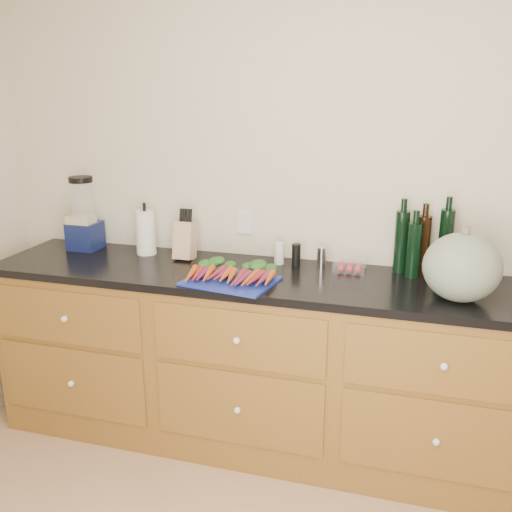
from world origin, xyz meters
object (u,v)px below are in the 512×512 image
(cutting_board, at_px, (230,281))
(knife_block, at_px, (185,240))
(tomato_box, at_px, (350,264))
(blender_appliance, at_px, (84,218))
(paper_towel, at_px, (146,232))
(carrots, at_px, (233,273))
(squash, at_px, (462,267))

(cutting_board, relative_size, knife_block, 2.05)
(cutting_board, bearing_deg, tomato_box, 32.37)
(cutting_board, distance_m, blender_appliance, 1.04)
(blender_appliance, height_order, tomato_box, blender_appliance)
(cutting_board, bearing_deg, paper_towel, 151.73)
(cutting_board, xyz_separation_m, carrots, (0.00, 0.03, 0.03))
(carrots, xyz_separation_m, knife_block, (-0.35, 0.27, 0.07))
(squash, height_order, tomato_box, squash)
(squash, distance_m, tomato_box, 0.59)
(knife_block, bearing_deg, cutting_board, -40.25)
(carrots, distance_m, paper_towel, 0.67)
(carrots, bearing_deg, paper_towel, 154.23)
(cutting_board, bearing_deg, blender_appliance, 161.92)
(squash, relative_size, blender_appliance, 0.80)
(cutting_board, relative_size, tomato_box, 2.61)
(carrots, bearing_deg, tomato_box, 29.73)
(squash, xyz_separation_m, tomato_box, (-0.50, 0.28, -0.11))
(cutting_board, bearing_deg, knife_block, 139.75)
(knife_block, bearing_deg, tomato_box, 1.96)
(squash, relative_size, tomato_box, 2.11)
(carrots, height_order, blender_appliance, blender_appliance)
(cutting_board, bearing_deg, carrots, 90.00)
(paper_towel, bearing_deg, squash, -9.34)
(carrots, distance_m, squash, 1.03)
(cutting_board, bearing_deg, squash, 2.98)
(cutting_board, xyz_separation_m, squash, (1.03, 0.05, 0.14))
(carrots, bearing_deg, squash, 1.15)
(squash, distance_m, blender_appliance, 2.02)
(squash, height_order, paper_towel, squash)
(paper_towel, bearing_deg, knife_block, -4.75)
(tomato_box, bearing_deg, carrots, -150.27)
(cutting_board, distance_m, knife_block, 0.47)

